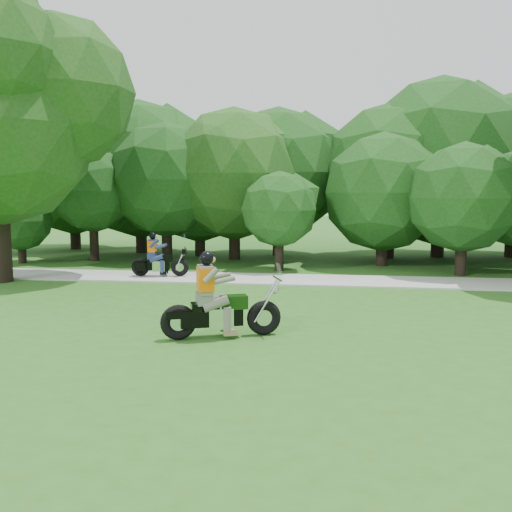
{
  "coord_description": "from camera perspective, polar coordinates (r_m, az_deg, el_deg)",
  "views": [
    {
      "loc": [
        0.32,
        -10.76,
        3.12
      ],
      "look_at": [
        -1.77,
        4.5,
        1.24
      ],
      "focal_mm": 40.0,
      "sensor_mm": 36.0,
      "label": 1
    }
  ],
  "objects": [
    {
      "name": "chopper_motorcycle",
      "position": [
        11.83,
        -4.04,
        -5.02
      ],
      "size": [
        2.48,
        1.3,
        1.82
      ],
      "rotation": [
        0.0,
        0.0,
        0.36
      ],
      "color": "black",
      "rests_on": "ground"
    },
    {
      "name": "walkway",
      "position": [
        19.02,
        6.72,
        -2.44
      ],
      "size": [
        60.0,
        2.2,
        0.06
      ],
      "primitive_type": "cube",
      "color": "#A9A9A3",
      "rests_on": "ground"
    },
    {
      "name": "ground",
      "position": [
        11.21,
        5.92,
        -9.25
      ],
      "size": [
        100.0,
        100.0,
        0.0
      ],
      "primitive_type": "plane",
      "color": "#2A5B1A",
      "rests_on": "ground"
    },
    {
      "name": "tree_line",
      "position": [
        25.13,
        8.53,
        8.05
      ],
      "size": [
        40.09,
        11.86,
        7.89
      ],
      "color": "black",
      "rests_on": "ground"
    },
    {
      "name": "touring_motorcycle",
      "position": [
        19.83,
        -9.94,
        -0.42
      ],
      "size": [
        1.98,
        0.74,
        1.51
      ],
      "rotation": [
        0.0,
        0.0,
        0.13
      ],
      "color": "black",
      "rests_on": "walkway"
    }
  ]
}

